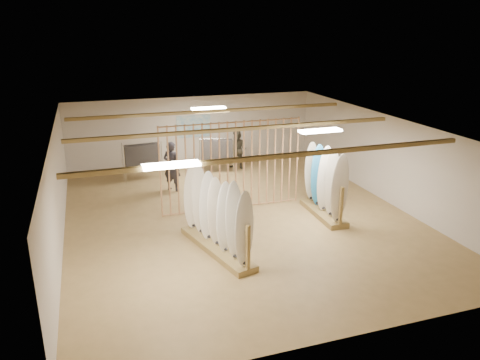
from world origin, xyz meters
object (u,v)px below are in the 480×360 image
object	(u,v)px
clothing_rack_a	(142,156)
rack_right	(324,193)
shopper_a	(172,163)
clothing_rack_b	(217,150)
rack_left	(216,225)
shopper_b	(238,147)

from	to	relation	value
clothing_rack_a	rack_right	bearing A→B (deg)	-52.26
clothing_rack_a	shopper_a	bearing A→B (deg)	-64.87
clothing_rack_b	rack_right	bearing A→B (deg)	-56.61
clothing_rack_a	clothing_rack_b	size ratio (longest dim) A/B	1.04
rack_left	shopper_a	distance (m)	4.95
clothing_rack_b	shopper_b	xyz separation A→B (m)	(0.95, 0.26, -0.04)
clothing_rack_a	shopper_b	bearing A→B (deg)	-0.22
shopper_a	clothing_rack_b	bearing A→B (deg)	-102.12
rack_left	clothing_rack_b	xyz separation A→B (m)	(1.81, 6.43, 0.20)
shopper_a	rack_left	bearing A→B (deg)	133.79
shopper_a	shopper_b	size ratio (longest dim) A/B	1.13
rack_right	clothing_rack_a	xyz separation A→B (m)	(-4.76, 5.10, 0.23)
clothing_rack_a	rack_left	bearing A→B (deg)	-85.93
rack_left	shopper_b	bearing A→B (deg)	53.18
clothing_rack_a	clothing_rack_b	xyz separation A→B (m)	(2.86, 0.08, -0.04)
clothing_rack_b	clothing_rack_a	bearing A→B (deg)	-165.26
rack_left	clothing_rack_a	distance (m)	6.45
shopper_b	clothing_rack_a	bearing A→B (deg)	-132.11
rack_left	shopper_b	distance (m)	7.24
rack_right	shopper_b	size ratio (longest dim) A/B	1.27
clothing_rack_b	shopper_b	size ratio (longest dim) A/B	0.80
shopper_b	shopper_a	bearing A→B (deg)	-106.50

